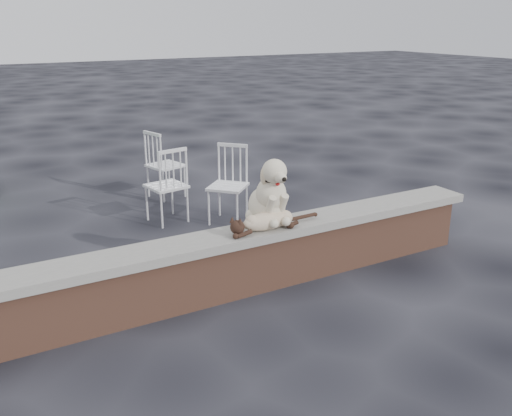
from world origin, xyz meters
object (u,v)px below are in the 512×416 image
chair_c (166,184)px  chair_d (228,185)px  chair_e (165,164)px  dog (267,189)px  cat (268,220)px

chair_c → chair_d: same height
chair_d → chair_e: bearing=148.7°
dog → chair_d: bearing=77.8°
chair_e → chair_d: bearing=177.0°
cat → chair_e: size_ratio=1.18×
chair_c → chair_e: (0.35, 0.95, 0.00)m
cat → dog: bearing=63.7°
dog → chair_e: dog is taller
chair_c → chair_d: 0.75m
chair_d → chair_e: (-0.29, 1.34, 0.00)m
cat → chair_e: 3.12m
cat → chair_c: chair_c is taller
chair_d → cat: bearing=-59.0°
chair_d → chair_e: same height
chair_c → chair_e: 1.01m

